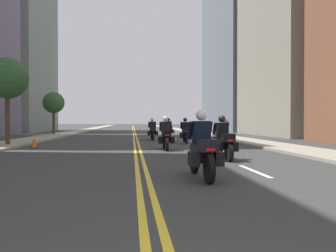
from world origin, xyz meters
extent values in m
plane|color=#353736|center=(0.00, 48.00, 0.00)|extent=(264.00, 264.00, 0.00)
cube|color=#9C9983|center=(-7.38, 48.00, 0.06)|extent=(2.44, 144.00, 0.12)
cube|color=gray|center=(7.38, 48.00, 0.06)|extent=(2.44, 144.00, 0.12)
cube|color=yellow|center=(-0.12, 48.00, 0.00)|extent=(0.12, 132.00, 0.01)
cube|color=yellow|center=(0.12, 48.00, 0.00)|extent=(0.12, 132.00, 0.01)
cube|color=silver|center=(3.08, 8.00, 0.00)|extent=(0.14, 2.40, 0.01)
cube|color=silver|center=(3.08, 14.00, 0.00)|extent=(0.14, 2.40, 0.01)
cube|color=silver|center=(3.08, 20.00, 0.00)|extent=(0.14, 2.40, 0.01)
cube|color=silver|center=(3.08, 26.00, 0.00)|extent=(0.14, 2.40, 0.01)
cube|color=silver|center=(3.08, 32.00, 0.00)|extent=(0.14, 2.40, 0.01)
cube|color=silver|center=(3.08, 38.00, 0.00)|extent=(0.14, 2.40, 0.01)
cube|color=silver|center=(3.08, 44.00, 0.00)|extent=(0.14, 2.40, 0.01)
cube|color=silver|center=(3.08, 50.00, 0.00)|extent=(0.14, 2.40, 0.01)
cube|color=silver|center=(3.08, 56.00, 0.00)|extent=(0.14, 2.40, 0.01)
cube|color=#2D3847|center=(18.32, 31.14, 7.69)|extent=(0.04, 11.41, 0.90)
cube|color=gray|center=(-16.75, 47.33, 11.94)|extent=(9.48, 15.48, 23.87)
cube|color=slate|center=(16.69, 48.93, 12.00)|extent=(9.35, 18.71, 24.00)
cube|color=#2D3847|center=(21.38, 48.93, 6.00)|extent=(0.04, 15.72, 0.90)
cube|color=#2D3847|center=(21.38, 48.93, 19.20)|extent=(0.04, 15.72, 0.90)
cylinder|color=black|center=(1.37, 7.82, 0.34)|extent=(0.14, 0.67, 0.67)
cylinder|color=black|center=(1.42, 6.26, 0.34)|extent=(0.14, 0.67, 0.67)
cube|color=silver|center=(1.37, 7.82, 0.69)|extent=(0.15, 0.32, 0.04)
cube|color=black|center=(1.40, 7.04, 0.62)|extent=(0.36, 1.19, 0.40)
cube|color=black|center=(1.42, 6.34, 0.84)|extent=(0.41, 0.37, 0.28)
cube|color=red|center=(1.42, 6.15, 0.76)|extent=(0.20, 0.04, 0.06)
cube|color=black|center=(1.13, 6.57, 0.52)|extent=(0.21, 0.45, 0.32)
cube|color=black|center=(1.69, 6.58, 0.52)|extent=(0.21, 0.45, 0.32)
cube|color=#B2C1CC|center=(1.38, 7.54, 1.00)|extent=(0.36, 0.13, 0.36)
cube|color=black|center=(1.40, 6.99, 1.10)|extent=(0.41, 0.27, 0.56)
cylinder|color=black|center=(1.15, 7.13, 1.15)|extent=(0.11, 0.28, 0.45)
cylinder|color=black|center=(1.63, 7.15, 1.15)|extent=(0.11, 0.28, 0.45)
sphere|color=white|center=(1.40, 7.02, 1.52)|extent=(0.26, 0.26, 0.26)
cylinder|color=black|center=(2.91, 11.71, 0.31)|extent=(0.16, 0.63, 0.62)
cylinder|color=black|center=(3.00, 10.16, 0.31)|extent=(0.16, 0.63, 0.62)
cube|color=silver|center=(2.91, 11.71, 0.64)|extent=(0.16, 0.33, 0.04)
cube|color=black|center=(2.95, 10.94, 0.59)|extent=(0.39, 1.20, 0.40)
cube|color=black|center=(2.99, 10.24, 0.81)|extent=(0.42, 0.38, 0.28)
cube|color=red|center=(3.00, 10.05, 0.73)|extent=(0.20, 0.04, 0.06)
cube|color=black|center=(2.70, 10.46, 0.49)|extent=(0.23, 0.45, 0.32)
cube|color=black|center=(3.26, 10.49, 0.49)|extent=(0.23, 0.45, 0.32)
cube|color=#B2C1CC|center=(2.92, 11.44, 0.97)|extent=(0.37, 0.14, 0.36)
cube|color=black|center=(2.95, 10.89, 1.06)|extent=(0.41, 0.28, 0.53)
cylinder|color=black|center=(2.71, 11.02, 1.11)|extent=(0.12, 0.29, 0.45)
cylinder|color=black|center=(3.19, 11.05, 1.11)|extent=(0.12, 0.29, 0.45)
sphere|color=black|center=(2.95, 10.92, 1.46)|extent=(0.26, 0.26, 0.26)
cylinder|color=black|center=(1.36, 16.13, 0.32)|extent=(0.15, 0.64, 0.64)
cylinder|color=black|center=(1.33, 14.56, 0.32)|extent=(0.15, 0.64, 0.64)
cube|color=silver|center=(1.36, 16.13, 0.66)|extent=(0.15, 0.32, 0.04)
cube|color=black|center=(1.34, 15.35, 0.60)|extent=(0.35, 1.20, 0.40)
cube|color=black|center=(1.33, 14.64, 0.82)|extent=(0.41, 0.37, 0.28)
cube|color=red|center=(1.32, 14.45, 0.74)|extent=(0.20, 0.03, 0.06)
cube|color=black|center=(1.05, 14.88, 0.50)|extent=(0.21, 0.44, 0.32)
cube|color=black|center=(1.61, 14.87, 0.50)|extent=(0.21, 0.44, 0.32)
cube|color=#B2C1CC|center=(1.35, 15.85, 0.98)|extent=(0.36, 0.13, 0.36)
cube|color=black|center=(1.34, 15.30, 1.08)|extent=(0.41, 0.27, 0.56)
cylinder|color=black|center=(1.10, 15.45, 1.13)|extent=(0.11, 0.28, 0.45)
cylinder|color=black|center=(1.58, 15.44, 1.13)|extent=(0.11, 0.28, 0.45)
sphere|color=white|center=(1.34, 15.33, 1.51)|extent=(0.26, 0.26, 0.26)
cylinder|color=black|center=(3.10, 20.88, 0.34)|extent=(0.15, 0.68, 0.68)
cylinder|color=black|center=(3.01, 19.39, 0.34)|extent=(0.15, 0.68, 0.68)
cube|color=silver|center=(3.10, 20.88, 0.70)|extent=(0.16, 0.33, 0.04)
cube|color=black|center=(3.06, 20.13, 0.62)|extent=(0.39, 1.15, 0.40)
cube|color=black|center=(3.02, 19.46, 0.84)|extent=(0.42, 0.38, 0.28)
cube|color=red|center=(3.01, 19.27, 0.76)|extent=(0.20, 0.04, 0.06)
cube|color=black|center=(2.75, 19.70, 0.52)|extent=(0.23, 0.45, 0.32)
cube|color=black|center=(3.31, 19.67, 0.52)|extent=(0.23, 0.45, 0.32)
cube|color=#B2C1CC|center=(3.08, 20.61, 1.00)|extent=(0.37, 0.14, 0.36)
cube|color=black|center=(3.05, 20.08, 1.08)|extent=(0.41, 0.28, 0.51)
cylinder|color=black|center=(2.82, 20.24, 1.13)|extent=(0.12, 0.29, 0.45)
cylinder|color=black|center=(3.30, 20.22, 1.13)|extent=(0.12, 0.29, 0.45)
sphere|color=black|center=(3.05, 20.11, 1.47)|extent=(0.26, 0.26, 0.26)
cylinder|color=black|center=(1.22, 25.02, 0.34)|extent=(0.11, 0.67, 0.67)
cylinder|color=black|center=(1.23, 23.42, 0.34)|extent=(0.11, 0.67, 0.67)
cube|color=silver|center=(1.22, 25.02, 0.69)|extent=(0.14, 0.32, 0.04)
cube|color=black|center=(1.23, 24.22, 0.62)|extent=(0.33, 1.22, 0.40)
cube|color=black|center=(1.23, 23.50, 0.84)|extent=(0.40, 0.36, 0.28)
cube|color=red|center=(1.24, 23.31, 0.76)|extent=(0.20, 0.03, 0.06)
cube|color=black|center=(0.95, 23.74, 0.52)|extent=(0.20, 0.44, 0.32)
cube|color=black|center=(1.51, 23.75, 0.52)|extent=(0.20, 0.44, 0.32)
cube|color=#B2C1CC|center=(1.22, 24.73, 1.00)|extent=(0.36, 0.13, 0.36)
cube|color=black|center=(1.23, 24.17, 1.09)|extent=(0.40, 0.26, 0.54)
cylinder|color=black|center=(0.99, 24.32, 1.14)|extent=(0.10, 0.28, 0.45)
cylinder|color=black|center=(1.47, 24.32, 1.14)|extent=(0.10, 0.28, 0.45)
sphere|color=white|center=(1.23, 24.20, 1.50)|extent=(0.26, 0.26, 0.26)
cylinder|color=black|center=(2.91, 29.64, 0.33)|extent=(0.15, 0.66, 0.65)
cylinder|color=black|center=(2.98, 28.00, 0.33)|extent=(0.15, 0.66, 0.65)
cube|color=silver|center=(2.91, 29.64, 0.67)|extent=(0.15, 0.33, 0.04)
cube|color=black|center=(2.95, 28.82, 0.61)|extent=(0.38, 1.26, 0.40)
cube|color=black|center=(2.98, 28.08, 0.83)|extent=(0.42, 0.38, 0.28)
cube|color=red|center=(2.99, 27.89, 0.75)|extent=(0.20, 0.04, 0.06)
cube|color=black|center=(2.69, 28.31, 0.51)|extent=(0.22, 0.45, 0.32)
cube|color=black|center=(3.25, 28.34, 0.51)|extent=(0.22, 0.45, 0.32)
cube|color=#B2C1CC|center=(2.92, 29.34, 0.99)|extent=(0.37, 0.14, 0.36)
cube|color=black|center=(2.95, 28.77, 1.10)|extent=(0.41, 0.28, 0.59)
cylinder|color=black|center=(2.70, 28.91, 1.15)|extent=(0.11, 0.29, 0.45)
cylinder|color=black|center=(3.18, 28.93, 1.15)|extent=(0.11, 0.29, 0.45)
sphere|color=black|center=(2.95, 28.80, 1.54)|extent=(0.26, 0.26, 0.26)
cube|color=black|center=(-5.29, 17.14, 0.01)|extent=(0.35, 0.35, 0.03)
cone|color=orange|center=(-5.29, 17.14, 0.40)|extent=(0.28, 0.28, 0.73)
cylinder|color=white|center=(-5.29, 17.14, 0.48)|extent=(0.19, 0.19, 0.08)
cube|color=#292E2B|center=(6.81, 24.18, 0.39)|extent=(0.32, 0.34, 0.78)
cube|color=#522D7B|center=(6.81, 24.18, 1.09)|extent=(0.39, 0.42, 0.62)
sphere|color=tan|center=(6.81, 24.18, 1.52)|extent=(0.22, 0.22, 0.22)
cube|color=olive|center=(6.68, 24.36, 0.88)|extent=(0.17, 0.19, 0.24)
cylinder|color=#473523|center=(-7.01, 18.33, 1.47)|extent=(0.24, 0.24, 2.94)
sphere|color=#2A562E|center=(-7.01, 18.33, 3.72)|extent=(2.23, 2.23, 2.23)
cylinder|color=#4E3525|center=(-8.07, 34.12, 1.26)|extent=(0.24, 0.24, 2.52)
sphere|color=#335F2F|center=(-8.07, 34.12, 3.26)|extent=(2.12, 2.12, 2.12)
camera|label=1|loc=(-0.26, -1.08, 1.37)|focal=36.55mm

